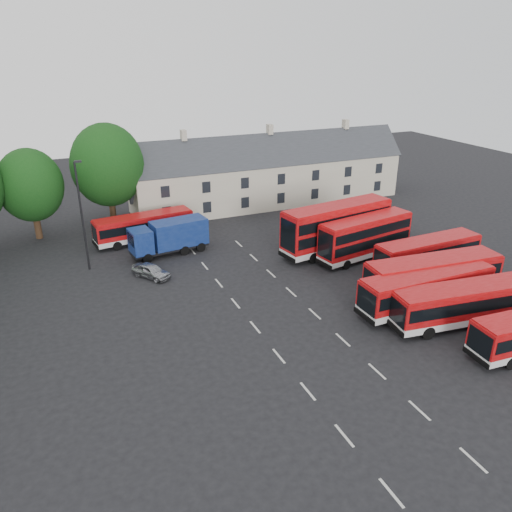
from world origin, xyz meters
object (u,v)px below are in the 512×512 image
object	(u,v)px
lamppost	(82,214)
bus_dd_south	(365,235)
box_truck	(170,236)
silver_car	(151,271)

from	to	relation	value
lamppost	bus_dd_south	bearing A→B (deg)	-17.45
bus_dd_south	box_truck	size ratio (longest dim) A/B	1.32
silver_car	bus_dd_south	bearing A→B (deg)	-45.46
box_truck	lamppost	world-z (taller)	lamppost
bus_dd_south	box_truck	distance (m)	18.92
bus_dd_south	lamppost	world-z (taller)	lamppost
bus_dd_south	silver_car	world-z (taller)	bus_dd_south
lamppost	silver_car	bearing A→B (deg)	-39.33
silver_car	box_truck	bearing A→B (deg)	22.96
box_truck	lamppost	xyz separation A→B (m)	(-7.87, -0.74, 3.52)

